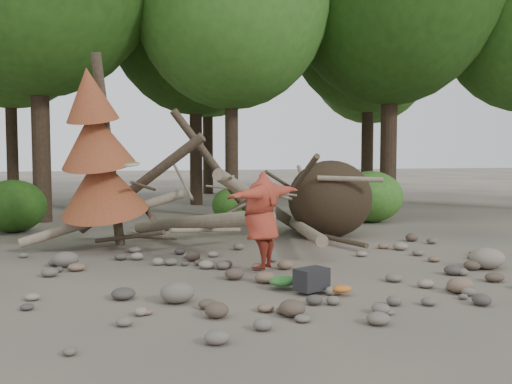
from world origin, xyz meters
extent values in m
plane|color=#514C44|center=(0.00, 0.00, 0.00)|extent=(120.00, 120.00, 0.00)
ellipsoid|color=#332619|center=(2.60, 4.30, 0.99)|extent=(2.20, 1.87, 1.98)
cylinder|color=gray|center=(-1.00, 3.70, 0.55)|extent=(2.61, 5.11, 1.08)
cylinder|color=gray|center=(0.80, 4.20, 0.90)|extent=(3.18, 3.71, 1.90)
cylinder|color=brown|center=(-2.20, 4.60, 1.40)|extent=(3.08, 1.91, 2.49)
cylinder|color=gray|center=(1.60, 3.50, 0.35)|extent=(1.13, 4.98, 0.43)
cylinder|color=brown|center=(-0.30, 4.80, 1.80)|extent=(2.39, 1.03, 2.89)
cylinder|color=gray|center=(-3.00, 4.00, 0.70)|extent=(3.71, 0.86, 1.20)
cylinder|color=#4C3F30|center=(-2.50, 3.50, 0.30)|extent=(1.52, 1.70, 0.49)
cylinder|color=gray|center=(0.20, 4.40, 0.80)|extent=(1.57, 0.85, 0.69)
cylinder|color=#4C3F30|center=(1.80, 4.90, 1.20)|extent=(1.92, 1.25, 1.10)
cylinder|color=gray|center=(-1.20, 4.20, 1.50)|extent=(0.37, 1.42, 0.85)
cylinder|color=#4C3F30|center=(2.20, 3.20, 0.15)|extent=(0.79, 2.54, 0.12)
cylinder|color=gray|center=(-0.80, 3.10, 0.45)|extent=(1.78, 1.11, 0.29)
cylinder|color=#4C3F30|center=(-2.90, 3.80, 2.20)|extent=(0.67, 1.13, 4.35)
cone|color=brown|center=(-3.06, 3.49, 1.50)|extent=(2.06, 2.13, 1.86)
cone|color=brown|center=(-3.16, 3.28, 2.50)|extent=(1.71, 1.78, 1.65)
cone|color=brown|center=(-3.26, 3.09, 3.40)|extent=(1.23, 1.30, 1.41)
cylinder|color=#38281C|center=(-5.00, 9.50, 4.48)|extent=(0.56, 0.56, 8.96)
cylinder|color=#38281C|center=(1.00, 9.20, 3.57)|extent=(0.44, 0.44, 7.14)
cylinder|color=#38281C|center=(7.00, 9.80, 4.72)|extent=(0.60, 0.60, 9.45)
cylinder|color=#38281C|center=(-6.50, 13.50, 3.78)|extent=(0.42, 0.42, 7.56)
ellipsoid|color=#3D7925|center=(-6.50, 13.50, 7.78)|extent=(6.91, 6.91, 7.95)
cylinder|color=#38281C|center=(0.50, 14.20, 4.27)|extent=(0.52, 0.52, 8.54)
cylinder|color=#38281C|center=(8.00, 13.80, 4.06)|extent=(0.50, 0.50, 8.12)
ellipsoid|color=#32661D|center=(8.00, 13.80, 8.35)|extent=(7.42, 7.42, 8.91)
cylinder|color=#38281C|center=(2.00, 20.50, 4.38)|extent=(0.54, 0.54, 8.75)
ellipsoid|color=#3D7925|center=(2.00, 20.50, 9.00)|extent=(8.00, 8.00, 10.00)
cylinder|color=#38281C|center=(11.00, 20.00, 3.92)|extent=(0.46, 0.46, 7.84)
ellipsoid|color=#32661D|center=(11.00, 20.00, 8.06)|extent=(7.17, 7.17, 8.60)
ellipsoid|color=#255015|center=(-5.50, 7.20, 0.72)|extent=(1.80, 1.80, 1.44)
ellipsoid|color=#32661D|center=(0.80, 7.80, 0.56)|extent=(1.40, 1.40, 1.12)
ellipsoid|color=#3D7925|center=(5.00, 7.00, 0.80)|extent=(2.00, 2.00, 1.60)
imported|color=#9B3323|center=(-0.20, 0.51, 0.96)|extent=(2.01, 1.88, 1.77)
cylinder|color=tan|center=(-2.49, 0.34, 1.98)|extent=(0.29, 0.28, 0.11)
cube|color=black|center=(0.17, -1.17, 0.17)|extent=(0.59, 0.51, 0.33)
ellipsoid|color=#30722D|center=(-0.19, -0.81, 0.08)|extent=(0.44, 0.37, 0.17)
ellipsoid|color=#C16121|center=(0.57, -1.41, 0.06)|extent=(0.31, 0.25, 0.11)
ellipsoid|color=#6C625A|center=(-1.91, -1.23, 0.15)|extent=(0.51, 0.46, 0.30)
ellipsoid|color=#7C604D|center=(2.42, -1.70, 0.12)|extent=(0.41, 0.37, 0.25)
ellipsoid|color=gray|center=(4.00, -0.18, 0.20)|extent=(0.66, 0.59, 0.39)
ellipsoid|color=#665C56|center=(-3.71, 1.88, 0.15)|extent=(0.49, 0.44, 0.30)
camera|label=1|loc=(-2.75, -9.41, 2.19)|focal=40.00mm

